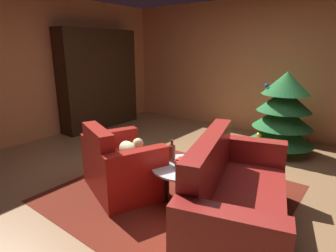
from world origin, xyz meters
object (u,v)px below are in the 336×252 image
bookshelf_unit (104,80)px  book_stack_on_table (185,164)px  armchair_red (121,167)px  couch_red (234,201)px  bottle_on_table (172,153)px  decorated_tree (283,113)px  coffee_table (184,169)px

bookshelf_unit → book_stack_on_table: size_ratio=9.89×
bookshelf_unit → armchair_red: bearing=-37.1°
couch_red → book_stack_on_table: couch_red is taller
bottle_on_table → decorated_tree: 2.28m
armchair_red → bookshelf_unit: bearing=142.9°
book_stack_on_table → bottle_on_table: size_ratio=0.81×
bottle_on_table → armchair_red: bearing=-151.0°
armchair_red → bottle_on_table: size_ratio=4.57×
armchair_red → couch_red: bearing=4.0°
bookshelf_unit → couch_red: bookshelf_unit is taller
bookshelf_unit → decorated_tree: bearing=10.4°
book_stack_on_table → armchair_red: bearing=-163.6°
couch_red → coffee_table: couch_red is taller
armchair_red → book_stack_on_table: (0.77, 0.23, 0.17)m
coffee_table → armchair_red: bearing=-160.4°
coffee_table → decorated_tree: 2.29m
bookshelf_unit → coffee_table: bookshelf_unit is taller
coffee_table → book_stack_on_table: bearing=-44.1°
armchair_red → bottle_on_table: 0.66m
bookshelf_unit → armchair_red: size_ratio=1.75×
armchair_red → coffee_table: (0.73, 0.26, 0.08)m
bottle_on_table → bookshelf_unit: bearing=152.6°
bookshelf_unit → couch_red: bearing=-24.3°
bottle_on_table → couch_red: bearing=-12.9°
book_stack_on_table → bottle_on_table: bottle_on_table is taller
couch_red → bottle_on_table: couch_red is taller
book_stack_on_table → bottle_on_table: (-0.23, 0.07, 0.05)m
armchair_red → decorated_tree: decorated_tree is taller
bottle_on_table → book_stack_on_table: bearing=-17.9°
book_stack_on_table → decorated_tree: bearing=80.7°
armchair_red → decorated_tree: (1.14, 2.50, 0.37)m
bookshelf_unit → bottle_on_table: size_ratio=8.00×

